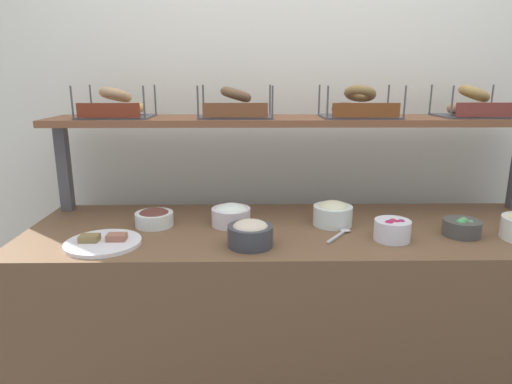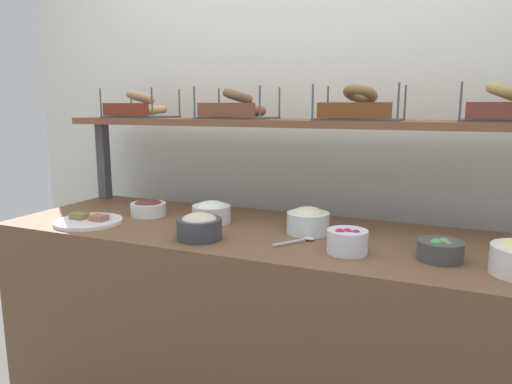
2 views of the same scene
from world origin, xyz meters
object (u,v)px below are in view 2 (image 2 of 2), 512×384
object	(u,v)px
bowl_chocolate_spread	(148,208)
bagel_basket_cinnamon_raisin	(237,109)
bowl_cream_cheese	(211,212)
bagel_basket_sesame	(140,108)
bagel_basket_everything	(503,108)
bowl_veggie_mix	(440,250)
serving_plate_white	(89,221)
bowl_scallion_spread	(308,220)
bowl_beet_salad	(347,241)
serving_spoon_near_plate	(300,240)
bagel_basket_poppy	(359,109)
bowl_tuna_salad	(199,226)

from	to	relation	value
bowl_chocolate_spread	bagel_basket_cinnamon_raisin	bearing A→B (deg)	33.68
bowl_cream_cheese	bagel_basket_cinnamon_raisin	distance (m)	0.48
bagel_basket_sesame	bagel_basket_everything	distance (m)	1.59
bowl_chocolate_spread	bowl_cream_cheese	bearing A→B (deg)	0.88
bagel_basket_sesame	bagel_basket_cinnamon_raisin	size ratio (longest dim) A/B	0.96
bowl_cream_cheese	bowl_veggie_mix	size ratio (longest dim) A/B	1.14
bowl_veggie_mix	bagel_basket_sesame	world-z (taller)	bagel_basket_sesame
bowl_veggie_mix	serving_plate_white	bearing A→B (deg)	-176.62
bowl_scallion_spread	bagel_basket_sesame	world-z (taller)	bagel_basket_sesame
bowl_veggie_mix	bowl_beet_salad	bearing A→B (deg)	-170.56
bowl_scallion_spread	bagel_basket_everything	xyz separation A→B (m)	(0.65, 0.23, 0.43)
serving_spoon_near_plate	bagel_basket_sesame	xyz separation A→B (m)	(-0.95, 0.35, 0.47)
serving_plate_white	bagel_basket_poppy	bearing A→B (deg)	22.76
bowl_beet_salad	bowl_cream_cheese	bearing A→B (deg)	162.94
serving_spoon_near_plate	bowl_scallion_spread	bearing A→B (deg)	94.75
serving_plate_white	bowl_tuna_salad	bearing A→B (deg)	-1.68
bagel_basket_cinnamon_raisin	bagel_basket_poppy	world-z (taller)	bagel_basket_poppy
bowl_scallion_spread	bagel_basket_everything	distance (m)	0.81
bowl_chocolate_spread	bowl_tuna_salad	size ratio (longest dim) A/B	0.93
bowl_chocolate_spread	bagel_basket_cinnamon_raisin	xyz separation A→B (m)	(0.34, 0.23, 0.44)
bowl_cream_cheese	serving_plate_white	distance (m)	0.52
bowl_beet_salad	bagel_basket_cinnamon_raisin	bearing A→B (deg)	145.72
bowl_tuna_salad	bagel_basket_cinnamon_raisin	size ratio (longest dim) A/B	0.52
bowl_chocolate_spread	serving_spoon_near_plate	size ratio (longest dim) A/B	1.05
bowl_beet_salad	bowl_tuna_salad	bearing A→B (deg)	-174.80
bagel_basket_cinnamon_raisin	bagel_basket_poppy	size ratio (longest dim) A/B	0.97
bowl_scallion_spread	bagel_basket_sesame	xyz separation A→B (m)	(-0.94, 0.22, 0.43)
serving_plate_white	bagel_basket_cinnamon_raisin	size ratio (longest dim) A/B	0.87
bowl_tuna_salad	serving_spoon_near_plate	distance (m)	0.38
bowl_chocolate_spread	bowl_cream_cheese	xyz separation A→B (m)	(0.32, 0.00, 0.01)
bagel_basket_poppy	bowl_tuna_salad	bearing A→B (deg)	-137.17
serving_spoon_near_plate	bagel_basket_everything	world-z (taller)	bagel_basket_everything
serving_plate_white	serving_spoon_near_plate	distance (m)	0.91
bowl_chocolate_spread	serving_spoon_near_plate	xyz separation A→B (m)	(0.76, -0.13, -0.03)
bowl_scallion_spread	bowl_tuna_salad	size ratio (longest dim) A/B	0.97
bowl_tuna_salad	bagel_basket_poppy	bearing A→B (deg)	42.83
bowl_beet_salad	bagel_basket_poppy	xyz separation A→B (m)	(-0.06, 0.40, 0.43)
bagel_basket_sesame	bowl_beet_salad	bearing A→B (deg)	-19.92
bowl_cream_cheese	bowl_tuna_salad	bearing A→B (deg)	-71.43
bowl_chocolate_spread	bowl_beet_salad	distance (m)	0.96
serving_spoon_near_plate	bagel_basket_poppy	size ratio (longest dim) A/B	0.45
bowl_chocolate_spread	bagel_basket_sesame	distance (m)	0.53
bowl_chocolate_spread	bowl_tuna_salad	distance (m)	0.46
serving_spoon_near_plate	bowl_cream_cheese	bearing A→B (deg)	163.11
bowl_tuna_salad	bagel_basket_sesame	bearing A→B (deg)	142.16
bagel_basket_poppy	bowl_cream_cheese	bearing A→B (deg)	-159.69
bagel_basket_cinnamon_raisin	bagel_basket_poppy	bearing A→B (deg)	-1.22
bowl_veggie_mix	bagel_basket_poppy	xyz separation A→B (m)	(-0.35, 0.35, 0.44)
bagel_basket_everything	bowl_beet_salad	bearing A→B (deg)	-137.55
bagel_basket_cinnamon_raisin	bowl_scallion_spread	bearing A→B (deg)	-28.78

